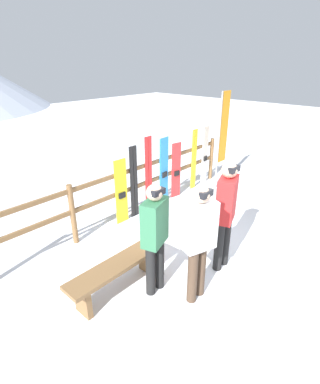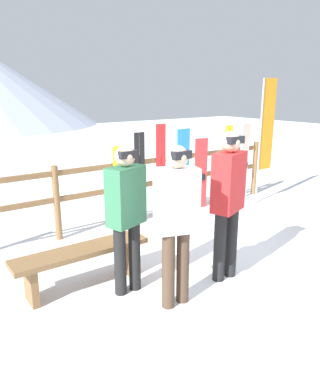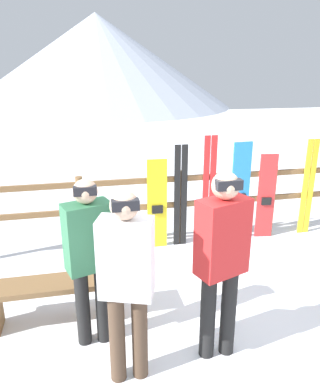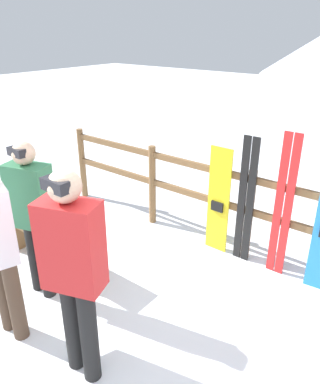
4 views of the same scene
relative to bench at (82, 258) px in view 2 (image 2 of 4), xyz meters
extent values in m
plane|color=white|center=(1.78, -0.47, -0.37)|extent=(40.00, 40.00, 0.00)
cylinder|color=brown|center=(0.31, 1.56, 0.21)|extent=(0.10, 0.10, 1.15)
cylinder|color=brown|center=(1.78, 1.56, 0.21)|extent=(0.10, 0.10, 1.15)
cylinder|color=brown|center=(3.26, 1.56, 0.21)|extent=(0.10, 0.10, 1.15)
cylinder|color=brown|center=(4.74, 1.56, 0.21)|extent=(0.10, 0.10, 1.15)
cube|color=brown|center=(1.78, 1.56, 0.27)|extent=(5.92, 0.05, 0.08)
cube|color=brown|center=(1.78, 1.56, 0.67)|extent=(5.92, 0.05, 0.08)
cube|color=brown|center=(0.00, 0.00, 0.09)|extent=(1.58, 0.36, 0.06)
cube|color=brown|center=(-0.59, 0.00, -0.15)|extent=(0.08, 0.29, 0.42)
cube|color=brown|center=(0.59, 0.00, -0.15)|extent=(0.08, 0.29, 0.42)
cylinder|color=#4C3828|center=(0.56, -0.90, 0.05)|extent=(0.14, 0.14, 0.83)
cylinder|color=#4C3828|center=(0.76, -0.90, 0.05)|extent=(0.14, 0.14, 0.83)
cube|color=white|center=(0.66, -0.90, 0.80)|extent=(0.48, 0.36, 0.66)
sphere|color=#D8B293|center=(0.66, -0.90, 1.24)|extent=(0.23, 0.23, 0.23)
cube|color=black|center=(0.66, -0.97, 1.27)|extent=(0.20, 0.08, 0.08)
cylinder|color=black|center=(1.40, -0.79, 0.07)|extent=(0.14, 0.14, 0.87)
cylinder|color=black|center=(1.60, -0.79, 0.07)|extent=(0.14, 0.14, 0.87)
cube|color=red|center=(1.50, -0.79, 0.84)|extent=(0.50, 0.38, 0.69)
sphere|color=#D8B293|center=(1.50, -0.79, 1.30)|extent=(0.23, 0.23, 0.23)
cube|color=black|center=(1.50, -0.86, 1.33)|extent=(0.21, 0.08, 0.08)
cylinder|color=black|center=(0.28, -0.38, 0.04)|extent=(0.13, 0.13, 0.81)
cylinder|color=black|center=(0.47, -0.38, 0.04)|extent=(0.13, 0.13, 0.81)
cube|color=#33724C|center=(0.38, -0.38, 0.77)|extent=(0.47, 0.35, 0.64)
sphere|color=#D8B293|center=(0.38, -0.38, 1.20)|extent=(0.22, 0.22, 0.22)
cube|color=black|center=(0.38, -0.45, 1.23)|extent=(0.20, 0.08, 0.08)
cube|color=yellow|center=(1.40, 1.51, 0.31)|extent=(0.29, 0.03, 1.36)
cube|color=black|center=(1.40, 1.48, 0.25)|extent=(0.16, 0.03, 0.12)
cube|color=black|center=(1.70, 1.51, 0.41)|extent=(0.09, 0.02, 1.55)
cube|color=black|center=(1.81, 1.51, 0.41)|extent=(0.09, 0.02, 1.55)
cube|color=red|center=(2.14, 1.51, 0.47)|extent=(0.09, 0.02, 1.67)
cube|color=red|center=(2.24, 1.51, 0.47)|extent=(0.09, 0.02, 1.67)
cube|color=#288CE0|center=(2.69, 1.51, 0.41)|extent=(0.30, 0.05, 1.55)
cube|color=black|center=(2.69, 1.48, 0.33)|extent=(0.17, 0.04, 0.12)
cube|color=red|center=(3.13, 1.51, 0.31)|extent=(0.27, 0.06, 1.35)
cube|color=black|center=(3.13, 1.48, 0.24)|extent=(0.15, 0.05, 0.12)
cube|color=yellow|center=(3.79, 1.51, 0.41)|extent=(0.09, 0.02, 1.55)
cube|color=yellow|center=(3.90, 1.51, 0.41)|extent=(0.09, 0.02, 1.55)
cube|color=white|center=(4.33, 1.51, 0.41)|extent=(0.25, 0.04, 1.56)
cube|color=black|center=(4.33, 1.48, 0.34)|extent=(0.14, 0.04, 0.12)
cylinder|color=#99999E|center=(4.27, 1.08, 0.85)|extent=(0.04, 0.04, 2.44)
cube|color=orange|center=(4.47, 1.08, 1.19)|extent=(0.36, 0.01, 1.76)
camera|label=1|loc=(-2.14, -2.76, 2.74)|focal=28.00mm
camera|label=2|loc=(-1.55, -3.72, 1.87)|focal=35.00mm
camera|label=3|loc=(0.38, -3.52, 2.22)|focal=35.00mm
camera|label=4|loc=(3.40, -2.18, 2.27)|focal=35.00mm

